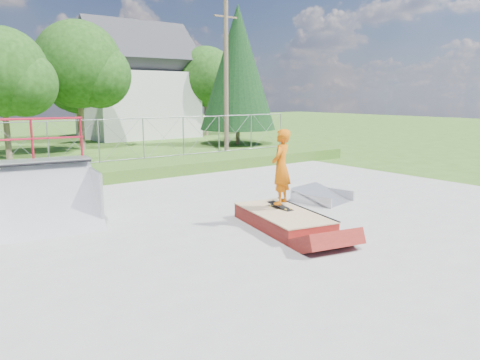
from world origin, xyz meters
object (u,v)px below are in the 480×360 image
(flat_bank_ramp, at_px, (323,196))
(grind_box, at_px, (283,220))
(skater, at_px, (281,170))
(quarter_pipe, at_px, (39,175))

(flat_bank_ramp, bearing_deg, grind_box, -166.51)
(flat_bank_ramp, height_order, skater, skater)
(quarter_pipe, relative_size, flat_bank_ramp, 1.80)
(grind_box, height_order, flat_bank_ramp, flat_bank_ramp)
(grind_box, bearing_deg, flat_bank_ramp, 37.21)
(grind_box, distance_m, flat_bank_ramp, 3.23)
(quarter_pipe, xyz_separation_m, skater, (4.99, -3.27, 0.07))
(quarter_pipe, distance_m, flat_bank_ramp, 8.09)
(flat_bank_ramp, bearing_deg, quarter_pipe, 152.23)
(grind_box, distance_m, skater, 1.26)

